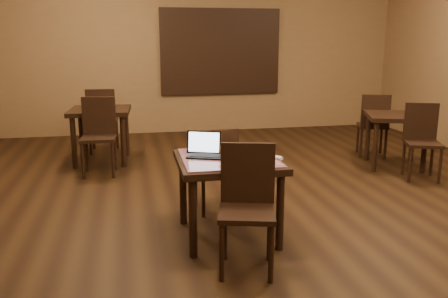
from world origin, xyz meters
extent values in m
plane|color=black|center=(0.00, 0.00, 0.00)|extent=(10.00, 10.00, 0.00)
cube|color=olive|center=(0.00, 5.00, 1.50)|extent=(8.00, 0.02, 3.00)
cube|color=#285A94|center=(0.50, 4.97, 1.55)|extent=(2.20, 0.04, 1.50)
cube|color=black|center=(0.50, 4.95, 1.55)|extent=(2.34, 0.02, 1.64)
cylinder|color=black|center=(-0.82, -0.54, 0.35)|extent=(0.07, 0.07, 0.71)
cylinder|color=black|center=(-0.81, 0.22, 0.35)|extent=(0.07, 0.07, 0.71)
cylinder|color=black|center=(-0.06, -0.54, 0.35)|extent=(0.07, 0.07, 0.71)
cylinder|color=black|center=(-0.05, 0.22, 0.35)|extent=(0.07, 0.07, 0.71)
cube|color=black|center=(-0.43, -0.16, 0.72)|extent=(0.93, 0.93, 0.06)
cube|color=#1A36AF|center=(-0.43, -0.16, 0.76)|extent=(0.85, 0.85, 0.02)
cylinder|color=black|center=(-0.66, -0.99, 0.23)|extent=(0.04, 0.04, 0.47)
cylinder|color=black|center=(-0.57, -0.63, 0.23)|extent=(0.04, 0.04, 0.47)
cylinder|color=black|center=(-0.30, -1.09, 0.23)|extent=(0.04, 0.04, 0.47)
cylinder|color=black|center=(-0.20, -0.73, 0.23)|extent=(0.04, 0.04, 0.47)
cube|color=black|center=(-0.43, -0.86, 0.49)|extent=(0.53, 0.53, 0.04)
cube|color=black|center=(-0.38, -0.67, 0.76)|extent=(0.43, 0.15, 0.50)
cylinder|color=black|center=(-0.28, 0.73, 0.21)|extent=(0.04, 0.04, 0.43)
cylinder|color=black|center=(-0.25, 0.39, 0.21)|extent=(0.04, 0.04, 0.43)
cylinder|color=black|center=(-0.62, 0.69, 0.21)|extent=(0.04, 0.04, 0.43)
cylinder|color=black|center=(-0.59, 0.35, 0.21)|extent=(0.04, 0.04, 0.43)
cube|color=black|center=(-0.43, 0.54, 0.45)|extent=(0.43, 0.43, 0.04)
cube|color=black|center=(-0.42, 0.36, 0.69)|extent=(0.40, 0.08, 0.46)
cube|color=black|center=(-0.63, -0.11, 0.77)|extent=(0.38, 0.32, 0.02)
cube|color=black|center=(-0.63, 0.00, 0.88)|extent=(0.31, 0.16, 0.21)
cube|color=#C9E2FF|center=(-0.63, -0.01, 0.88)|extent=(0.28, 0.14, 0.18)
cylinder|color=white|center=(-0.21, -0.34, 0.77)|extent=(0.27, 0.27, 0.01)
cylinder|color=silver|center=(-0.31, 0.08, 0.77)|extent=(0.35, 0.35, 0.01)
cylinder|color=#CFBB8A|center=(-0.31, 0.08, 0.78)|extent=(0.34, 0.34, 0.02)
torus|color=#BA8B3B|center=(-0.31, 0.08, 0.78)|extent=(0.36, 0.36, 0.02)
cube|color=silver|center=(-0.29, 0.06, 0.79)|extent=(0.23, 0.28, 0.01)
cylinder|color=white|center=(-0.03, -0.30, 0.78)|extent=(0.11, 0.16, 0.03)
cylinder|color=#9F1314|center=(-0.03, -0.30, 0.78)|extent=(0.05, 0.04, 0.04)
cylinder|color=black|center=(2.01, 1.59, 0.36)|extent=(0.07, 0.07, 0.72)
cylinder|color=black|center=(2.23, 2.20, 0.36)|extent=(0.07, 0.07, 0.72)
cylinder|color=black|center=(2.63, 1.38, 0.36)|extent=(0.07, 0.07, 0.72)
cylinder|color=black|center=(2.84, 1.99, 0.36)|extent=(0.07, 0.07, 0.72)
cube|color=black|center=(2.43, 1.79, 0.73)|extent=(1.03, 1.03, 0.06)
cylinder|color=black|center=(2.20, 1.02, 0.23)|extent=(0.04, 0.04, 0.46)
cylinder|color=black|center=(2.32, 1.36, 0.23)|extent=(0.04, 0.04, 0.46)
cylinder|color=black|center=(2.54, 0.90, 0.23)|extent=(0.04, 0.04, 0.46)
cylinder|color=black|center=(2.66, 1.24, 0.23)|extent=(0.04, 0.04, 0.46)
cube|color=black|center=(2.43, 1.13, 0.48)|extent=(0.54, 0.54, 0.04)
cube|color=black|center=(2.49, 1.31, 0.74)|extent=(0.42, 0.18, 0.49)
cylinder|color=black|center=(2.66, 2.56, 0.23)|extent=(0.04, 0.04, 0.46)
cylinder|color=black|center=(2.54, 2.22, 0.23)|extent=(0.04, 0.04, 0.46)
cylinder|color=black|center=(2.32, 2.68, 0.23)|extent=(0.04, 0.04, 0.46)
cylinder|color=black|center=(2.20, 2.34, 0.23)|extent=(0.04, 0.04, 0.46)
cube|color=black|center=(2.43, 2.45, 0.48)|extent=(0.54, 0.54, 0.04)
cube|color=black|center=(2.36, 2.27, 0.74)|extent=(0.42, 0.18, 0.49)
cylinder|color=black|center=(-2.08, 2.57, 0.38)|extent=(0.07, 0.07, 0.76)
cylinder|color=black|center=(-2.03, 3.26, 0.38)|extent=(0.07, 0.07, 0.76)
cylinder|color=black|center=(-1.40, 2.53, 0.38)|extent=(0.07, 0.07, 0.76)
cylinder|color=black|center=(-1.35, 3.21, 0.38)|extent=(0.07, 0.07, 0.76)
cube|color=black|center=(-1.72, 2.89, 0.77)|extent=(0.91, 0.91, 0.06)
cylinder|color=black|center=(-1.92, 2.02, 0.24)|extent=(0.04, 0.04, 0.48)
cylinder|color=black|center=(-1.90, 2.40, 0.24)|extent=(0.04, 0.04, 0.48)
cylinder|color=black|center=(-1.54, 1.99, 0.24)|extent=(0.04, 0.04, 0.48)
cylinder|color=black|center=(-1.51, 2.37, 0.24)|extent=(0.04, 0.04, 0.48)
cube|color=black|center=(-1.72, 2.20, 0.50)|extent=(0.48, 0.48, 0.04)
cube|color=black|center=(-1.70, 2.40, 0.78)|extent=(0.45, 0.07, 0.51)
cylinder|color=black|center=(-1.51, 3.77, 0.24)|extent=(0.04, 0.04, 0.48)
cylinder|color=black|center=(-1.54, 3.38, 0.24)|extent=(0.04, 0.04, 0.48)
cylinder|color=black|center=(-1.90, 3.79, 0.24)|extent=(0.04, 0.04, 0.48)
cylinder|color=black|center=(-1.92, 3.41, 0.24)|extent=(0.04, 0.04, 0.48)
cube|color=black|center=(-1.72, 3.59, 0.50)|extent=(0.48, 0.48, 0.04)
cube|color=black|center=(-1.73, 3.38, 0.78)|extent=(0.45, 0.07, 0.51)
camera|label=1|loc=(-1.30, -4.23, 1.82)|focal=38.00mm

